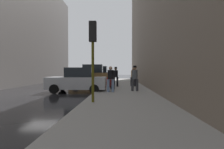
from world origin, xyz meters
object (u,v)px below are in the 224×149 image
at_px(parked_silver_sedan, 78,81).
at_px(fire_hydrant, 108,81).
at_px(pedestrian_with_beanie, 135,77).
at_px(rolling_suitcase, 111,83).
at_px(parked_bronze_suv, 92,76).
at_px(pedestrian_in_tan_coat, 133,76).
at_px(parked_black_suv, 99,75).
at_px(duffel_bag, 113,87).
at_px(pedestrian_with_fedora, 116,76).
at_px(traffic_light, 93,44).
at_px(pedestrian_in_jeans, 111,78).

distance_m(parked_silver_sedan, fire_hydrant, 5.72).
bearing_deg(pedestrian_with_beanie, rolling_suitcase, 123.84).
relative_size(parked_silver_sedan, parked_bronze_suv, 0.91).
height_order(pedestrian_with_beanie, pedestrian_in_tan_coat, pedestrian_with_beanie).
distance_m(parked_silver_sedan, pedestrian_in_tan_coat, 5.61).
xyz_separation_m(parked_silver_sedan, parked_bronze_suv, (-0.00, 6.37, 0.18)).
xyz_separation_m(parked_bronze_suv, parked_black_suv, (0.00, 6.45, 0.00)).
relative_size(parked_bronze_suv, pedestrian_with_beanie, 2.62).
bearing_deg(duffel_bag, fire_hydrant, 98.83).
xyz_separation_m(rolling_suitcase, duffel_bag, (0.21, -1.54, -0.20)).
bearing_deg(pedestrian_with_beanie, pedestrian_with_fedora, 112.13).
relative_size(pedestrian_with_fedora, pedestrian_with_beanie, 1.00).
distance_m(parked_silver_sedan, parked_bronze_suv, 6.37).
bearing_deg(parked_black_suv, pedestrian_with_beanie, -72.61).
xyz_separation_m(traffic_light, duffel_bag, (0.66, 5.67, -2.47)).
bearing_deg(traffic_light, pedestrian_with_fedora, 83.94).
relative_size(parked_silver_sedan, parked_black_suv, 0.92).
distance_m(parked_black_suv, pedestrian_with_fedora, 10.04).
distance_m(parked_black_suv, pedestrian_in_tan_coat, 10.19).
relative_size(parked_black_suv, pedestrian_with_fedora, 2.60).
distance_m(pedestrian_with_fedora, pedestrian_with_beanie, 3.76).
distance_m(traffic_light, pedestrian_in_jeans, 4.26).
xyz_separation_m(fire_hydrant, traffic_light, (0.05, -10.24, 2.26)).
relative_size(pedestrian_with_beanie, pedestrian_in_tan_coat, 1.04).
bearing_deg(pedestrian_in_tan_coat, pedestrian_with_fedora, -165.01).
relative_size(pedestrian_with_beanie, rolling_suitcase, 1.71).
distance_m(pedestrian_in_tan_coat, rolling_suitcase, 2.41).
bearing_deg(traffic_light, parked_black_suv, 96.00).
relative_size(parked_silver_sedan, fire_hydrant, 6.02).
bearing_deg(pedestrian_with_beanie, pedestrian_in_jeans, -159.62).
xyz_separation_m(pedestrian_in_jeans, rolling_suitcase, (-0.14, 3.33, -0.61)).
bearing_deg(parked_silver_sedan, pedestrian_with_fedora, 49.44).
bearing_deg(parked_bronze_suv, fire_hydrant, -27.89).
bearing_deg(pedestrian_with_fedora, fire_hydrant, 111.66).
height_order(parked_bronze_suv, fire_hydrant, parked_bronze_suv).
xyz_separation_m(traffic_light, pedestrian_in_tan_coat, (2.45, 8.41, -1.65)).
bearing_deg(pedestrian_in_jeans, parked_bronze_suv, 108.49).
distance_m(parked_black_suv, rolling_suitcase, 10.70).
relative_size(pedestrian_with_beanie, pedestrian_in_jeans, 1.04).
bearing_deg(pedestrian_in_jeans, traffic_light, -98.68).
relative_size(pedestrian_in_jeans, duffel_bag, 3.89).
bearing_deg(pedestrian_in_jeans, rolling_suitcase, 92.48).
bearing_deg(rolling_suitcase, parked_silver_sedan, -134.00).
relative_size(parked_silver_sedan, pedestrian_with_beanie, 2.38).
relative_size(traffic_light, duffel_bag, 8.18).
xyz_separation_m(pedestrian_in_tan_coat, pedestrian_in_jeans, (-1.86, -4.53, 0.00)).
bearing_deg(parked_black_suv, pedestrian_in_jeans, -79.92).
bearing_deg(pedestrian_in_tan_coat, fire_hydrant, 143.78).
bearing_deg(parked_bronze_suv, pedestrian_in_tan_coat, -32.92).
bearing_deg(parked_black_suv, fire_hydrant, -76.31).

